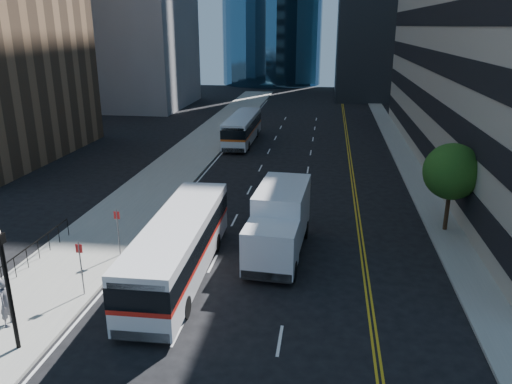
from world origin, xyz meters
TOP-DOWN VIEW (x-y plane):
  - ground at (0.00, 0.00)m, footprint 160.00×160.00m
  - sidewalk_west at (-10.50, 25.00)m, footprint 5.00×90.00m
  - sidewalk_east at (9.00, 25.00)m, footprint 2.00×90.00m
  - street_tree at (9.00, 8.00)m, footprint 3.20×3.20m
  - lamp_post at (-9.00, -6.00)m, footprint 0.28×0.28m
  - bus_front at (-4.70, 0.44)m, footprint 2.73×11.47m
  - bus_rear at (-6.60, 29.27)m, footprint 2.39×10.84m
  - box_truck at (-0.30, 3.64)m, footprint 2.90×7.34m
  - pedestrian at (-10.23, -4.65)m, footprint 0.54×0.76m

SIDE VIEW (x-z plane):
  - ground at x=0.00m, z-range 0.00..0.00m
  - sidewalk_west at x=-10.50m, z-range 0.00..0.15m
  - sidewalk_east at x=9.00m, z-range 0.00..0.15m
  - pedestrian at x=-10.23m, z-range 0.15..2.13m
  - bus_rear at x=-6.60m, z-range 0.13..2.92m
  - bus_front at x=-4.70m, z-range 0.14..3.08m
  - box_truck at x=-0.30m, z-range 0.09..3.54m
  - lamp_post at x=-9.00m, z-range 0.44..5.00m
  - street_tree at x=9.00m, z-range 1.09..6.19m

